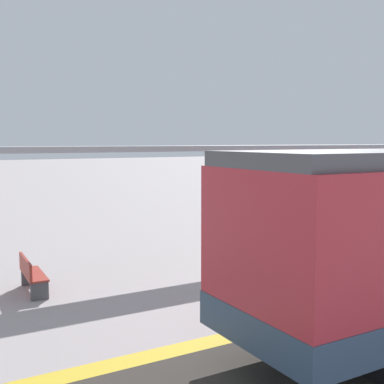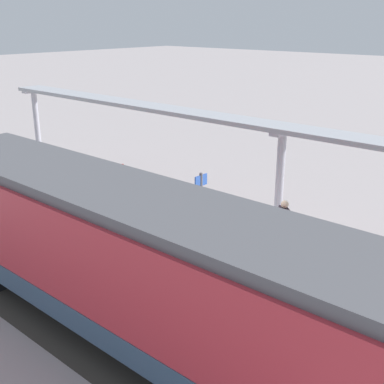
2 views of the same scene
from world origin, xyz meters
The scene contains 6 objects.
ground_plane centered at (0.00, 0.00, 0.00)m, with size 176.00×176.00×0.00m, color #A39A9A.
canopy_pillar_second centered at (2.80, 0.23, 1.69)m, with size 1.10×0.44×3.32m.
canopy_beam centered at (2.80, -0.06, 3.40)m, with size 1.20×30.88×0.16m, color #A8AAB2.
bench_near_end centered at (1.63, 7.68, 0.44)m, with size 1.52×0.50×0.86m.
platform_info_sign centered at (0.24, 1.55, 1.33)m, with size 0.56×0.10×2.20m.
passenger_by_the_benches centered at (0.98, -1.07, 1.07)m, with size 0.50×0.51×1.70m.
Camera 1 is at (-10.32, 10.10, 3.64)m, focal length 46.25 mm.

